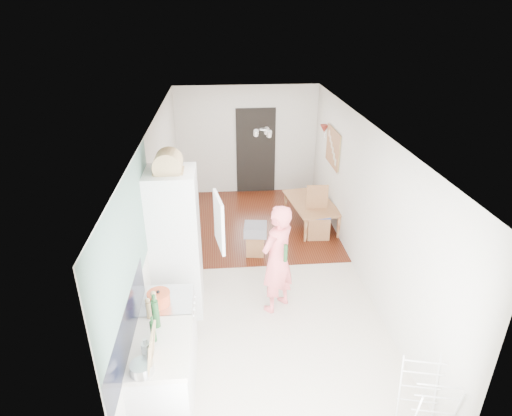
{
  "coord_description": "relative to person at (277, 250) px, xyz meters",
  "views": [
    {
      "loc": [
        -0.6,
        -5.96,
        4.05
      ],
      "look_at": [
        -0.08,
        0.2,
        1.12
      ],
      "focal_mm": 30.0,
      "sensor_mm": 36.0,
      "label": 1
    }
  ],
  "objects": [
    {
      "name": "room_shell",
      "position": [
        -0.13,
        0.89,
        0.28
      ],
      "size": [
        3.2,
        7.0,
        2.5
      ],
      "primitive_type": null,
      "color": "silver",
      "rests_on": "ground"
    },
    {
      "name": "floor",
      "position": [
        -0.13,
        0.89,
        -0.97
      ],
      "size": [
        3.2,
        7.0,
        0.01
      ],
      "primitive_type": "cube",
      "color": "beige",
      "rests_on": "ground"
    },
    {
      "name": "wood_floor_overlay",
      "position": [
        -0.13,
        2.74,
        -0.97
      ],
      "size": [
        3.2,
        3.3,
        0.01
      ],
      "primitive_type": "cube",
      "color": "#4F2511",
      "rests_on": "room_shell"
    },
    {
      "name": "sage_wall_panel",
      "position": [
        -1.72,
        -1.11,
        0.88
      ],
      "size": [
        0.02,
        3.0,
        1.3
      ],
      "primitive_type": "cube",
      "color": "slate",
      "rests_on": "room_shell"
    },
    {
      "name": "tile_splashback",
      "position": [
        -1.72,
        -1.66,
        0.18
      ],
      "size": [
        0.02,
        1.9,
        0.5
      ],
      "primitive_type": "cube",
      "color": "black",
      "rests_on": "room_shell"
    },
    {
      "name": "doorway_recess",
      "position": [
        0.07,
        4.37,
        0.03
      ],
      "size": [
        0.9,
        0.04,
        2.0
      ],
      "primitive_type": "cube",
      "color": "black",
      "rests_on": "room_shell"
    },
    {
      "name": "base_cabinet",
      "position": [
        -1.43,
        -1.66,
        -0.54
      ],
      "size": [
        0.6,
        0.9,
        0.86
      ],
      "primitive_type": "cube",
      "color": "silver",
      "rests_on": "room_shell"
    },
    {
      "name": "worktop",
      "position": [
        -1.43,
        -1.66,
        -0.08
      ],
      "size": [
        0.62,
        0.92,
        0.06
      ],
      "primitive_type": "cube",
      "color": "beige",
      "rests_on": "room_shell"
    },
    {
      "name": "range_cooker",
      "position": [
        -1.43,
        -0.91,
        -0.53
      ],
      "size": [
        0.6,
        0.6,
        0.88
      ],
      "primitive_type": "cube",
      "color": "silver",
      "rests_on": "room_shell"
    },
    {
      "name": "cooker_top",
      "position": [
        -1.43,
        -0.91,
        -0.07
      ],
      "size": [
        0.6,
        0.6,
        0.04
      ],
      "primitive_type": "cube",
      "color": "silver",
      "rests_on": "room_shell"
    },
    {
      "name": "fridge_housing",
      "position": [
        -1.4,
        0.11,
        0.1
      ],
      "size": [
        0.66,
        0.66,
        2.15
      ],
      "primitive_type": "cube",
      "color": "silver",
      "rests_on": "room_shell"
    },
    {
      "name": "fridge_door",
      "position": [
        -0.79,
        -0.19,
        0.58
      ],
      "size": [
        0.14,
        0.56,
        0.7
      ],
      "primitive_type": "cube",
      "rotation": [
        0.0,
        0.0,
        -1.4
      ],
      "color": "silver",
      "rests_on": "room_shell"
    },
    {
      "name": "fridge_interior",
      "position": [
        -1.09,
        0.11,
        0.58
      ],
      "size": [
        0.02,
        0.52,
        0.66
      ],
      "primitive_type": "cube",
      "color": "white",
      "rests_on": "room_shell"
    },
    {
      "name": "pinboard",
      "position": [
        1.45,
        2.79,
        0.58
      ],
      "size": [
        0.03,
        0.9,
        0.7
      ],
      "primitive_type": "cube",
      "color": "tan",
      "rests_on": "room_shell"
    },
    {
      "name": "pinboard_frame",
      "position": [
        1.43,
        2.79,
        0.58
      ],
      "size": [
        0.0,
        0.94,
        0.74
      ],
      "primitive_type": "cube",
      "color": "#9C7147",
      "rests_on": "room_shell"
    },
    {
      "name": "wall_sconce",
      "position": [
        1.41,
        3.44,
        0.78
      ],
      "size": [
        0.18,
        0.18,
        0.16
      ],
      "primitive_type": "cone",
      "color": "maroon",
      "rests_on": "room_shell"
    },
    {
      "name": "person",
      "position": [
        0.0,
        0.0,
        0.0
      ],
      "size": [
        0.84,
        0.83,
        1.95
      ],
      "primitive_type": "imported",
      "rotation": [
        0.0,
        0.0,
        3.9
      ],
      "color": "#F7696F",
      "rests_on": "floor"
    },
    {
      "name": "dining_table",
      "position": [
        1.05,
        2.55,
        -0.76
      ],
      "size": [
        0.85,
        1.31,
        0.43
      ],
      "primitive_type": "imported",
      "rotation": [
        0.0,
        0.0,
        1.71
      ],
      "color": "#9C7147",
      "rests_on": "floor"
    },
    {
      "name": "dining_chair",
      "position": [
        1.06,
        2.06,
        -0.48
      ],
      "size": [
        0.44,
        0.44,
        0.99
      ],
      "primitive_type": null,
      "rotation": [
        0.0,
        0.0,
        -0.05
      ],
      "color": "#9C7147",
      "rests_on": "floor"
    },
    {
      "name": "stool",
      "position": [
        -0.18,
        1.51,
        -0.77
      ],
      "size": [
        0.35,
        0.35,
        0.41
      ],
      "primitive_type": null,
      "rotation": [
        0.0,
        0.0,
        -0.13
      ],
      "color": "#9C7147",
      "rests_on": "floor"
    },
    {
      "name": "grey_drape",
      "position": [
        -0.18,
        1.51,
        -0.48
      ],
      "size": [
        0.44,
        0.44,
        0.18
      ],
      "primitive_type": "cube",
      "rotation": [
        0.0,
        0.0,
        -0.12
      ],
      "color": "slate",
      "rests_on": "stool"
    },
    {
      "name": "drying_rack",
      "position": [
        1.25,
        -2.16,
        -0.57
      ],
      "size": [
        0.5,
        0.47,
        0.82
      ],
      "primitive_type": null,
      "rotation": [
        0.0,
        0.0,
        -0.23
      ],
      "color": "silver",
      "rests_on": "floor"
    },
    {
      "name": "bread_bin",
      "position": [
        -1.4,
        0.09,
        1.27
      ],
      "size": [
        0.4,
        0.39,
        0.2
      ],
      "primitive_type": null,
      "rotation": [
        0.0,
        0.0,
        -0.08
      ],
      "color": "tan",
      "rests_on": "fridge_housing"
    },
    {
      "name": "red_casserole",
      "position": [
        -1.51,
        -0.99,
        0.02
      ],
      "size": [
        0.32,
        0.32,
        0.15
      ],
      "primitive_type": "cylinder",
      "rotation": [
        0.0,
        0.0,
        -0.22
      ],
      "color": "#D34E28",
      "rests_on": "cooker_top"
    },
    {
      "name": "steel_pan",
      "position": [
        -1.55,
        -2.02,
        0.0
      ],
      "size": [
        0.27,
        0.27,
        0.11
      ],
      "primitive_type": "cylinder",
      "rotation": [
        0.0,
        0.0,
        -0.24
      ],
      "color": "silver",
      "rests_on": "worktop"
    },
    {
      "name": "held_bottle",
      "position": [
        0.08,
        -0.19,
        0.06
      ],
      "size": [
        0.05,
        0.05,
        0.25
      ],
      "primitive_type": "cylinder",
      "color": "#1C441F",
      "rests_on": "person"
    },
    {
      "name": "bottle_a",
      "position": [
        -1.49,
        -1.37,
        0.11
      ],
      "size": [
        0.08,
        0.08,
        0.33
      ],
      "primitive_type": "cylinder",
      "rotation": [
        0.0,
        0.0,
        -0.07
      ],
      "color": "#1C441F",
      "rests_on": "worktop"
    },
    {
      "name": "bottle_b",
      "position": [
        -1.49,
        -1.6,
        0.07
      ],
      "size": [
        0.07,
        0.07,
        0.25
      ],
      "primitive_type": "cylinder",
      "rotation": [
        0.0,
        0.0,
        -0.21
      ],
      "color": "#1C441F",
      "rests_on": "worktop"
    },
    {
      "name": "bottle_c",
      "position": [
        -1.52,
        -1.86,
        0.05
      ],
      "size": [
        0.1,
        0.1,
        0.21
      ],
      "primitive_type": "cylinder",
      "rotation": [
        0.0,
        0.0,
        -0.17
      ],
      "color": "silver",
      "rests_on": "worktop"
    },
    {
      "name": "pepper_mill_front",
      "position": [
        -1.59,
        -1.23,
        0.05
      ],
      "size": [
        0.06,
        0.06,
        0.2
      ],
      "primitive_type": "cylinder",
      "rotation": [
        0.0,
        0.0,
        0.08
      ],
      "color": "tan",
      "rests_on": "worktop"
    },
    {
      "name": "pepper_mill_back",
      "position": [
        -1.54,
        -1.13,
        0.06
      ],
      "size": [
        0.07,
        0.07,
        0.22
      ],
      "primitive_type": "cylinder",
      "rotation": [
        0.0,
        0.0,
        0.26
      ],
      "color": "tan",
      "rests_on": "worktop"
    },
    {
      "name": "chopping_boards",
      "position": [
        -1.46,
        -1.92,
        0.14
      ],
      "size": [
        0.14,
        0.29,
        0.39
      ],
      "primitive_type": null,
      "rotation": [
        0.0,
        0.0,
        0.34
      ],
      "color": "tan",
      "rests_on": "worktop"
    }
  ]
}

